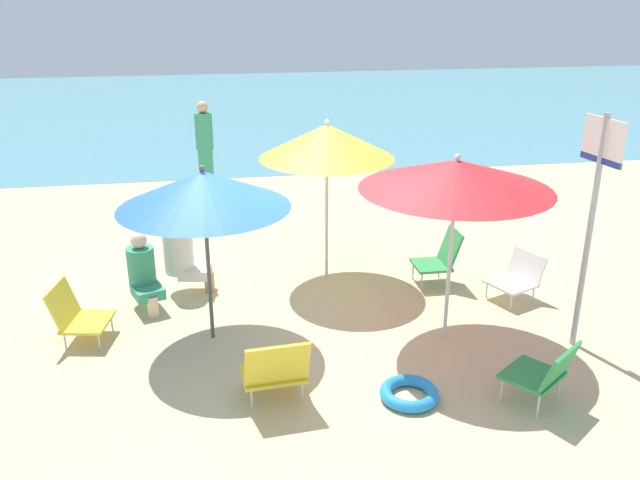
# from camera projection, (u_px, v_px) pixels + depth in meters

# --- Properties ---
(ground_plane) EXTENTS (40.00, 40.00, 0.00)m
(ground_plane) POSITION_uv_depth(u_px,v_px,m) (291.00, 325.00, 7.22)
(ground_plane) COLOR #D3BC8C
(sea_water) EXTENTS (40.00, 16.00, 0.01)m
(sea_water) POSITION_uv_depth(u_px,v_px,m) (232.00, 107.00, 20.12)
(sea_water) COLOR #5693A3
(sea_water) RESTS_ON ground_plane
(umbrella_blue) EXTENTS (1.69, 1.69, 1.85)m
(umbrella_blue) POSITION_uv_depth(u_px,v_px,m) (203.00, 190.00, 6.40)
(umbrella_blue) COLOR #4C4C51
(umbrella_blue) RESTS_ON ground_plane
(umbrella_yellow) EXTENTS (1.60, 1.60, 2.00)m
(umbrella_yellow) POSITION_uv_depth(u_px,v_px,m) (327.00, 141.00, 7.77)
(umbrella_yellow) COLOR silver
(umbrella_yellow) RESTS_ON ground_plane
(umbrella_red) EXTENTS (1.87, 1.87, 1.96)m
(umbrella_red) POSITION_uv_depth(u_px,v_px,m) (456.00, 175.00, 6.34)
(umbrella_red) COLOR silver
(umbrella_red) RESTS_ON ground_plane
(beach_chair_a) EXTENTS (0.60, 0.56, 0.66)m
(beach_chair_a) POSITION_uv_depth(u_px,v_px,m) (275.00, 370.00, 5.77)
(beach_chair_a) COLOR gold
(beach_chair_a) RESTS_ON ground_plane
(beach_chair_b) EXTENTS (0.61, 0.60, 0.61)m
(beach_chair_b) POSITION_uv_depth(u_px,v_px,m) (76.00, 314.00, 6.82)
(beach_chair_b) COLOR gold
(beach_chair_b) RESTS_ON ground_plane
(beach_chair_c) EXTENTS (0.70, 0.70, 0.62)m
(beach_chair_c) POSITION_uv_depth(u_px,v_px,m) (544.00, 372.00, 5.72)
(beach_chair_c) COLOR #33934C
(beach_chair_c) RESTS_ON ground_plane
(beach_chair_d) EXTENTS (0.52, 0.45, 0.69)m
(beach_chair_d) POSITION_uv_depth(u_px,v_px,m) (441.00, 256.00, 8.09)
(beach_chair_d) COLOR #33934C
(beach_chair_d) RESTS_ON ground_plane
(beach_chair_e) EXTENTS (0.68, 0.64, 0.54)m
(beach_chair_e) POSITION_uv_depth(u_px,v_px,m) (517.00, 276.00, 7.75)
(beach_chair_e) COLOR white
(beach_chair_e) RESTS_ON ground_plane
(person_a) EXTENTS (0.30, 0.30, 1.65)m
(person_a) POSITION_uv_depth(u_px,v_px,m) (205.00, 149.00, 11.32)
(person_a) COLOR #389970
(person_a) RESTS_ON ground_plane
(person_b) EXTENTS (0.57, 0.40, 0.97)m
(person_b) POSITION_uv_depth(u_px,v_px,m) (183.00, 254.00, 7.83)
(person_b) COLOR silver
(person_b) RESTS_ON ground_plane
(person_c) EXTENTS (0.42, 0.55, 0.88)m
(person_c) POSITION_uv_depth(u_px,v_px,m) (143.00, 271.00, 7.49)
(person_c) COLOR #389970
(person_c) RESTS_ON ground_plane
(warning_sign) EXTENTS (0.11, 0.52, 2.37)m
(warning_sign) POSITION_uv_depth(u_px,v_px,m) (595.00, 198.00, 6.29)
(warning_sign) COLOR #ADADB2
(warning_sign) RESTS_ON ground_plane
(swim_ring) EXTENTS (0.53, 0.53, 0.11)m
(swim_ring) POSITION_uv_depth(u_px,v_px,m) (409.00, 393.00, 5.92)
(swim_ring) COLOR #238CD8
(swim_ring) RESTS_ON ground_plane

